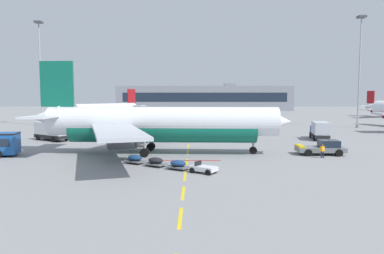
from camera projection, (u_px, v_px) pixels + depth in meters
name	position (u px, v px, depth m)	size (l,w,h in m)	color
ground	(319.00, 141.00, 59.93)	(400.00, 400.00, 0.00)	gray
apron_paint_markings	(189.00, 143.00, 57.50)	(8.00, 96.31, 0.01)	yellow
airliner_foreground	(158.00, 124.00, 46.83)	(34.74, 34.61, 12.20)	white
pushback_tug	(322.00, 148.00, 46.29)	(6.09, 3.36, 2.08)	slate
airliner_far_center	(108.00, 109.00, 119.84)	(24.61, 26.45, 10.16)	silver
catering_truck	(51.00, 131.00, 61.01)	(7.15, 5.89, 3.14)	black
fuel_service_truck	(320.00, 130.00, 62.30)	(3.60, 7.31, 3.14)	black
baggage_train	(167.00, 163.00, 37.72)	(10.53, 7.53, 1.14)	silver
ground_crew_worker	(322.00, 150.00, 43.72)	(0.64, 0.43, 1.67)	#191E38
apron_light_mast_near	(40.00, 62.00, 89.87)	(1.80, 1.80, 26.34)	slate
apron_light_mast_far	(360.00, 59.00, 84.66)	(1.80, 1.80, 26.52)	slate
terminal_satellite	(204.00, 98.00, 192.57)	(91.49, 21.82, 14.43)	gray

